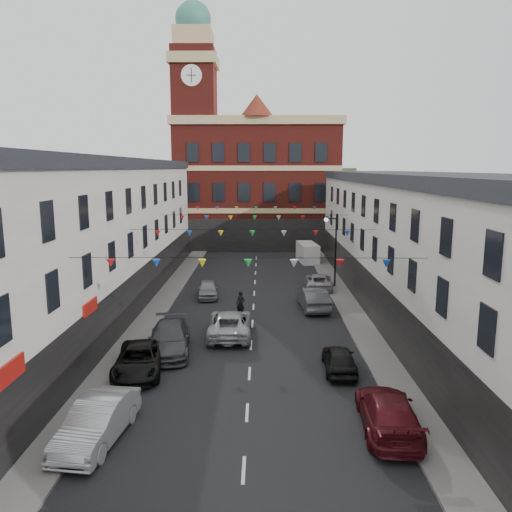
{
  "coord_description": "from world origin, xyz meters",
  "views": [
    {
      "loc": [
        0.59,
        -27.29,
        10.06
      ],
      "look_at": [
        0.2,
        6.66,
        4.03
      ],
      "focal_mm": 35.0,
      "sensor_mm": 36.0,
      "label": 1
    }
  ],
  "objects_px": {
    "car_right_c": "(388,412)",
    "pedestrian": "(241,304)",
    "car_right_e": "(313,298)",
    "car_left_d": "(169,339)",
    "car_right_f": "(318,281)",
    "street_lamp": "(333,242)",
    "car_left_e": "(208,289)",
    "car_right_d": "(340,359)",
    "white_van": "(308,253)",
    "car_left_b": "(97,422)",
    "moving_car": "(230,323)",
    "car_left_c": "(139,360)"
  },
  "relations": [
    {
      "from": "car_right_c",
      "to": "pedestrian",
      "type": "bearing_deg",
      "value": -63.52
    },
    {
      "from": "pedestrian",
      "to": "car_right_e",
      "type": "bearing_deg",
      "value": 44.4
    },
    {
      "from": "car_left_d",
      "to": "car_right_f",
      "type": "relative_size",
      "value": 1.14
    },
    {
      "from": "street_lamp",
      "to": "car_right_f",
      "type": "relative_size",
      "value": 1.27
    },
    {
      "from": "car_left_d",
      "to": "car_left_e",
      "type": "relative_size",
      "value": 1.39
    },
    {
      "from": "street_lamp",
      "to": "pedestrian",
      "type": "distance_m",
      "value": 11.52
    },
    {
      "from": "car_right_e",
      "to": "car_left_d",
      "type": "bearing_deg",
      "value": 39.63
    },
    {
      "from": "car_right_d",
      "to": "car_right_e",
      "type": "xyz_separation_m",
      "value": [
        -0.19,
        11.25,
        0.17
      ]
    },
    {
      "from": "car_left_e",
      "to": "pedestrian",
      "type": "bearing_deg",
      "value": -67.06
    },
    {
      "from": "street_lamp",
      "to": "car_left_d",
      "type": "relative_size",
      "value": 1.11
    },
    {
      "from": "street_lamp",
      "to": "car_right_d",
      "type": "relative_size",
      "value": 1.58
    },
    {
      "from": "white_van",
      "to": "car_left_b",
      "type": "bearing_deg",
      "value": -113.35
    },
    {
      "from": "car_left_b",
      "to": "car_right_e",
      "type": "relative_size",
      "value": 0.97
    },
    {
      "from": "car_right_c",
      "to": "moving_car",
      "type": "xyz_separation_m",
      "value": [
        -6.81,
        11.03,
        0.02
      ]
    },
    {
      "from": "car_left_b",
      "to": "pedestrian",
      "type": "xyz_separation_m",
      "value": [
        4.66,
        15.95,
        0.09
      ]
    },
    {
      "from": "car_left_b",
      "to": "street_lamp",
      "type": "bearing_deg",
      "value": 70.5
    },
    {
      "from": "car_left_c",
      "to": "car_left_e",
      "type": "relative_size",
      "value": 1.26
    },
    {
      "from": "car_left_b",
      "to": "car_right_f",
      "type": "height_order",
      "value": "car_left_b"
    },
    {
      "from": "car_left_d",
      "to": "moving_car",
      "type": "bearing_deg",
      "value": 34.87
    },
    {
      "from": "car_left_d",
      "to": "pedestrian",
      "type": "relative_size",
      "value": 3.09
    },
    {
      "from": "car_right_d",
      "to": "pedestrian",
      "type": "height_order",
      "value": "pedestrian"
    },
    {
      "from": "car_left_b",
      "to": "car_right_e",
      "type": "height_order",
      "value": "car_right_e"
    },
    {
      "from": "car_right_f",
      "to": "white_van",
      "type": "bearing_deg",
      "value": -87.12
    },
    {
      "from": "car_right_c",
      "to": "white_van",
      "type": "relative_size",
      "value": 1.12
    },
    {
      "from": "pedestrian",
      "to": "street_lamp",
      "type": "bearing_deg",
      "value": 72.91
    },
    {
      "from": "street_lamp",
      "to": "car_left_d",
      "type": "xyz_separation_m",
      "value": [
        -11.03,
        -15.14,
        -3.12
      ]
    },
    {
      "from": "car_left_e",
      "to": "pedestrian",
      "type": "distance_m",
      "value": 5.79
    },
    {
      "from": "street_lamp",
      "to": "car_left_b",
      "type": "xyz_separation_m",
      "value": [
        -12.05,
        -24.25,
        -3.12
      ]
    },
    {
      "from": "car_right_d",
      "to": "white_van",
      "type": "relative_size",
      "value": 0.83
    },
    {
      "from": "car_right_d",
      "to": "car_right_f",
      "type": "relative_size",
      "value": 0.81
    },
    {
      "from": "car_left_b",
      "to": "car_left_d",
      "type": "height_order",
      "value": "car_left_b"
    },
    {
      "from": "moving_car",
      "to": "car_left_d",
      "type": "bearing_deg",
      "value": 40.65
    },
    {
      "from": "car_right_f",
      "to": "car_right_c",
      "type": "bearing_deg",
      "value": 94.11
    },
    {
      "from": "car_left_e",
      "to": "moving_car",
      "type": "bearing_deg",
      "value": -81.62
    },
    {
      "from": "street_lamp",
      "to": "car_right_f",
      "type": "bearing_deg",
      "value": -158.86
    },
    {
      "from": "car_right_c",
      "to": "car_right_e",
      "type": "distance_m",
      "value": 16.93
    },
    {
      "from": "pedestrian",
      "to": "car_left_c",
      "type": "bearing_deg",
      "value": -91.02
    },
    {
      "from": "car_left_b",
      "to": "car_left_e",
      "type": "height_order",
      "value": "car_left_b"
    },
    {
      "from": "car_left_c",
      "to": "car_right_c",
      "type": "relative_size",
      "value": 0.96
    },
    {
      "from": "street_lamp",
      "to": "car_left_e",
      "type": "relative_size",
      "value": 1.55
    },
    {
      "from": "car_right_e",
      "to": "pedestrian",
      "type": "relative_size",
      "value": 2.83
    },
    {
      "from": "street_lamp",
      "to": "car_left_b",
      "type": "relative_size",
      "value": 1.26
    },
    {
      "from": "car_left_e",
      "to": "car_right_d",
      "type": "bearing_deg",
      "value": -66.67
    },
    {
      "from": "car_left_b",
      "to": "car_right_e",
      "type": "xyz_separation_m",
      "value": [
        9.79,
        17.8,
        0.03
      ]
    },
    {
      "from": "car_right_c",
      "to": "white_van",
      "type": "xyz_separation_m",
      "value": [
        0.07,
        35.22,
        0.27
      ]
    },
    {
      "from": "car_right_f",
      "to": "moving_car",
      "type": "bearing_deg",
      "value": 64.36
    },
    {
      "from": "street_lamp",
      "to": "car_left_d",
      "type": "height_order",
      "value": "street_lamp"
    },
    {
      "from": "car_right_e",
      "to": "street_lamp",
      "type": "bearing_deg",
      "value": -114.33
    },
    {
      "from": "car_left_d",
      "to": "moving_car",
      "type": "relative_size",
      "value": 0.98
    },
    {
      "from": "car_left_b",
      "to": "white_van",
      "type": "bearing_deg",
      "value": 79.91
    }
  ]
}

